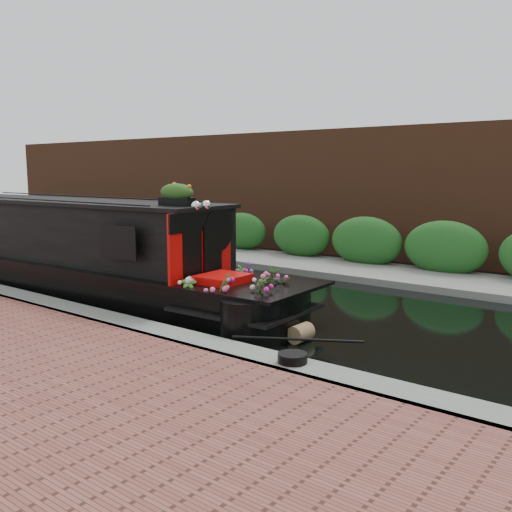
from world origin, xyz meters
The scene contains 8 objects.
ground centered at (0.00, 0.00, 0.00)m, with size 80.00×80.00×0.00m, color black.
near_bank_coping centered at (0.00, -3.30, 0.00)m, with size 40.00×0.60×0.50m, color slate.
far_bank_path centered at (0.00, 4.20, 0.00)m, with size 40.00×2.40×0.34m, color slate.
far_hedge centered at (0.00, 5.10, 0.00)m, with size 40.00×1.10×2.80m, color #20571E.
far_brick_wall centered at (0.00, 7.20, 0.00)m, with size 40.00×1.00×8.00m, color #58321E.
narrowboat centered at (-3.58, -1.78, 0.79)m, with size 11.43×2.56×2.68m.
rope_fender centered at (2.46, -1.78, 0.14)m, with size 0.29×0.29×0.40m, color olive.
coiled_mooring_rope centered at (3.32, -3.26, 0.31)m, with size 0.39×0.39×0.12m, color black.
Camera 1 is at (7.32, -9.10, 2.70)m, focal length 40.00 mm.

